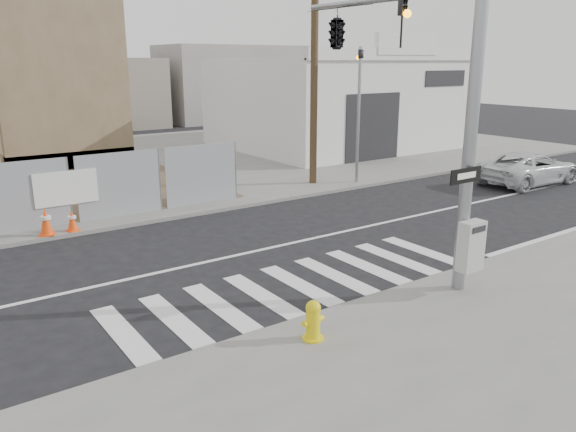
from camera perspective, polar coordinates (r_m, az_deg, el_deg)
ground at (r=14.51m, az=-4.66°, el=-3.89°), size 100.00×100.00×0.00m
sidewalk_far at (r=27.16m, az=-19.89°, el=4.52°), size 50.00×20.00×0.12m
signal_pole at (r=13.55m, az=8.98°, el=15.23°), size 0.96×5.87×7.00m
far_signal_pole at (r=22.20m, az=7.23°, el=11.97°), size 0.16×0.20×5.60m
concrete_wall_right at (r=26.73m, az=-21.65°, el=11.38°), size 5.50×1.30×8.00m
auto_shop at (r=32.49m, az=5.13°, el=11.44°), size 12.00×10.20×5.95m
utility_pole_right at (r=21.90m, az=2.70°, el=16.54°), size 1.60×0.28×10.00m
fire_hydrant at (r=9.86m, az=2.56°, el=-10.53°), size 0.46×0.45×0.72m
suv at (r=24.58m, az=23.26°, el=4.50°), size 4.70×2.29×1.29m
traffic_cone_c at (r=16.91m, az=-23.38°, el=-0.55°), size 0.51×0.51×0.78m
traffic_cone_d at (r=17.07m, az=-21.08°, el=-0.43°), size 0.40×0.40×0.62m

